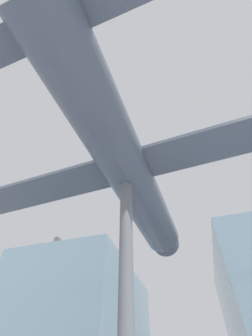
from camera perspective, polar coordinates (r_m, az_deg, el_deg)
The scene contains 3 objects.
glass_pavilion_left at distance 24.64m, azimuth -11.41°, elevation -36.07°, with size 9.36×14.47×10.89m.
support_pylon_central at distance 7.64m, azimuth 0.00°, elevation -27.38°, with size 0.47×0.47×7.84m.
suspended_airplane at distance 10.45m, azimuth 0.42°, elevation -0.77°, with size 21.90×15.30×2.91m.
Camera 1 is at (2.09, -6.97, 1.61)m, focal length 24.00 mm.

